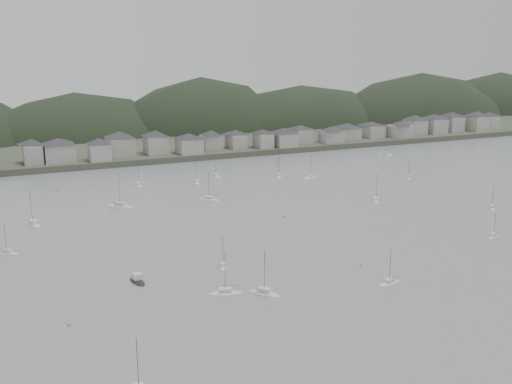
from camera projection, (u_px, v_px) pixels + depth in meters
name	position (u px, v px, depth m)	size (l,w,h in m)	color
ground	(390.00, 284.00, 135.78)	(900.00, 900.00, 0.00)	slate
far_shore_land	(121.00, 130.00, 395.41)	(900.00, 250.00, 3.00)	#383D2D
forested_ridge	(138.00, 154.00, 377.83)	(851.55, 103.94, 102.57)	black
waterfront_town	(256.00, 136.00, 316.06)	(451.48, 28.46, 12.92)	gray
sailboat_lead	(120.00, 207.00, 203.91)	(9.58, 8.32, 13.22)	silver
moored_fleet	(235.00, 215.00, 193.12)	(246.07, 173.01, 12.75)	silver
motor_launch_far	(137.00, 281.00, 137.09)	(3.54, 7.23, 3.67)	black
mooring_buoys	(288.00, 219.00, 189.16)	(171.95, 139.47, 0.70)	#C47241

